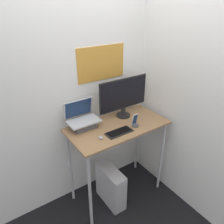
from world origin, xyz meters
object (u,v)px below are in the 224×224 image
Objects in this scene: keyboard at (119,132)px; laptop at (83,121)px; cell_phone at (135,123)px; mouse at (101,138)px; computer_tower at (111,186)px; monitor at (124,97)px.

laptop is at bearing 129.38° from keyboard.
laptop is at bearing 148.39° from cell_phone.
laptop is 0.39m from keyboard.
cell_phone is (0.46, -0.29, -0.04)m from laptop.
cell_phone reaches higher than keyboard.
keyboard is at bearing -4.49° from mouse.
mouse is at bearing -161.06° from computer_tower.
monitor is 1.30× the size of computer_tower.
cell_phone is (0.43, -0.00, 0.03)m from mouse.
computer_tower is (-0.28, 0.05, -0.79)m from cell_phone.
laptop reaches higher than cell_phone.
keyboard is 4.78× the size of mouse.
mouse is (0.04, -0.28, -0.06)m from laptop.
mouse is at bearing -82.34° from laptop.
keyboard is (-0.25, -0.27, -0.23)m from monitor.
mouse is 0.12× the size of computer_tower.
monitor is 0.43m from keyboard.
computer_tower is at bearing -51.18° from laptop.
monitor reaches higher than cell_phone.
mouse is (-0.46, -0.25, -0.23)m from monitor.
keyboard is 0.21m from mouse.
laptop is 0.68× the size of computer_tower.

